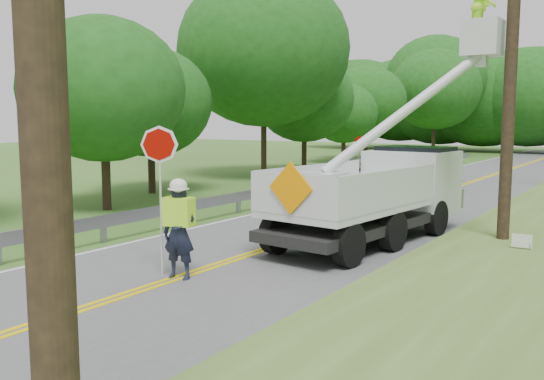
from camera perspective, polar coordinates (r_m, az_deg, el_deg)
The scene contains 10 objects.
ground at distance 10.75m, azimuth -18.42°, elevation -11.20°, with size 140.00×140.00×0.00m, color #3C5B25.
road at distance 22.03m, azimuth 11.65°, elevation -1.77°, with size 7.20×96.00×0.03m.
guardrail at distance 24.52m, azimuth 3.76°, elevation 0.51°, with size 0.18×48.00×0.77m.
treeline_left at distance 41.33m, azimuth 7.16°, elevation 10.70°, with size 10.58×58.40×11.47m.
flagger at distance 12.06m, azimuth -9.15°, elevation -3.42°, with size 1.16×0.61×3.14m.
bucket_truck at distance 16.44m, azimuth 11.80°, elevation 0.80°, with size 4.48×7.29×6.91m.
suv_silver at distance 25.41m, azimuth 9.46°, elevation 1.31°, with size 2.73×5.92×1.64m, color #B1B2B8.
suv_darkgrey at distance 30.18m, azimuth 15.16°, elevation 1.98°, with size 2.22×5.47×1.59m, color #3B3C43.
stop_sign_permanent at distance 30.94m, azimuth 8.54°, elevation 3.72°, with size 0.51×0.12×2.43m.
yard_sign at distance 14.68m, azimuth 23.32°, elevation -4.73°, with size 0.45×0.05×0.65m.
Camera 1 is at (8.15, -6.20, 3.28)m, focal length 38.36 mm.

